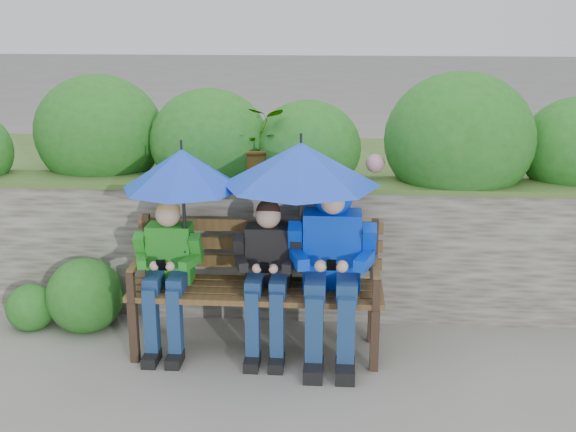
# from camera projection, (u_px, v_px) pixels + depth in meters

# --- Properties ---
(ground) EXTENTS (60.00, 60.00, 0.00)m
(ground) POSITION_uv_depth(u_px,v_px,m) (287.00, 354.00, 4.89)
(ground) COLOR slate
(ground) RESTS_ON ground
(garden_backdrop) EXTENTS (8.00, 2.88, 1.87)m
(garden_backdrop) POSITION_uv_depth(u_px,v_px,m) (304.00, 204.00, 6.24)
(garden_backdrop) COLOR brown
(garden_backdrop) RESTS_ON ground
(park_bench) EXTENTS (1.69, 0.49, 0.89)m
(park_bench) POSITION_uv_depth(u_px,v_px,m) (257.00, 277.00, 4.88)
(park_bench) COLOR #32241A
(park_bench) RESTS_ON ground
(boy_left) EXTENTS (0.45, 0.52, 1.04)m
(boy_left) POSITION_uv_depth(u_px,v_px,m) (168.00, 267.00, 4.83)
(boy_left) COLOR #216F18
(boy_left) RESTS_ON ground
(boy_middle) EXTENTS (0.45, 0.52, 1.05)m
(boy_middle) POSITION_uv_depth(u_px,v_px,m) (267.00, 269.00, 4.78)
(boy_middle) COLOR black
(boy_middle) RESTS_ON ground
(boy_right) EXTENTS (0.57, 0.69, 1.21)m
(boy_right) POSITION_uv_depth(u_px,v_px,m) (332.00, 255.00, 4.71)
(boy_right) COLOR blue
(boy_right) RESTS_ON ground
(umbrella_left) EXTENTS (0.79, 0.79, 0.77)m
(umbrella_left) POSITION_uv_depth(u_px,v_px,m) (182.00, 169.00, 4.65)
(umbrella_left) COLOR blue
(umbrella_left) RESTS_ON ground
(umbrella_right) EXTENTS (1.03, 1.03, 0.81)m
(umbrella_right) POSITION_uv_depth(u_px,v_px,m) (301.00, 164.00, 4.59)
(umbrella_right) COLOR blue
(umbrella_right) RESTS_ON ground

